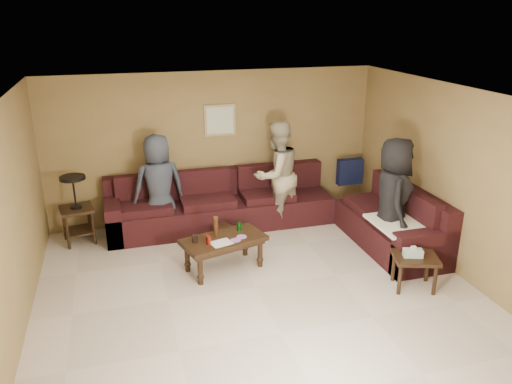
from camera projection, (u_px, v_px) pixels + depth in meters
room at (256, 165)px, 5.95m from camera, size 5.60×5.50×2.50m
sectional_sofa at (278, 214)px, 7.99m from camera, size 4.65×2.90×0.97m
coffee_table at (223, 243)px, 6.85m from camera, size 1.24×0.85×0.75m
end_table_left at (76, 208)px, 7.60m from camera, size 0.55×0.55×1.08m
side_table_right at (415, 260)px, 6.38m from camera, size 0.66×0.60×0.60m
waste_bin at (223, 234)px, 7.72m from camera, size 0.32×0.32×0.29m
wall_art at (220, 120)px, 8.19m from camera, size 0.52×0.04×0.52m
person_left at (159, 186)px, 7.78m from camera, size 0.88×0.66×1.64m
person_middle at (277, 175)px, 8.08m from camera, size 1.05×0.95×1.78m
person_right at (393, 198)px, 7.11m from camera, size 0.83×1.00×1.76m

